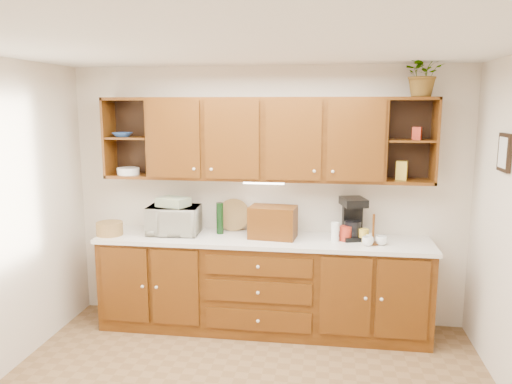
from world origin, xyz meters
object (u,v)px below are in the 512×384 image
(bread_box, at_px, (273,222))
(potted_plant, at_px, (424,73))
(microwave, at_px, (174,220))
(coffee_maker, at_px, (353,219))

(bread_box, relative_size, potted_plant, 1.06)
(microwave, xyz_separation_m, bread_box, (1.00, -0.01, 0.01))
(bread_box, bearing_deg, microwave, -174.29)
(bread_box, height_order, coffee_maker, coffee_maker)
(bread_box, relative_size, coffee_maker, 1.11)
(potted_plant, bearing_deg, microwave, -178.17)
(microwave, height_order, coffee_maker, coffee_maker)
(microwave, bearing_deg, potted_plant, -1.19)
(microwave, distance_m, coffee_maker, 1.77)
(potted_plant, bearing_deg, bread_box, -176.26)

